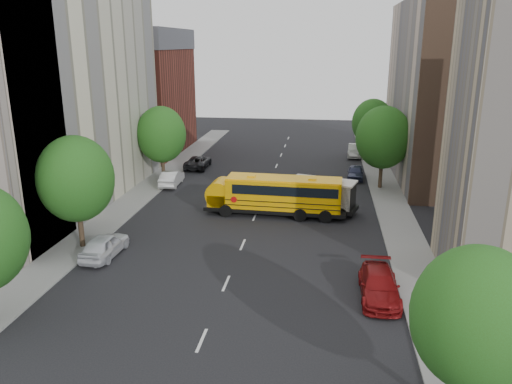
% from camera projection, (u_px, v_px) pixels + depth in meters
% --- Properties ---
extents(ground, '(120.00, 120.00, 0.00)m').
position_uv_depth(ground, '(247.00, 234.00, 37.21)').
color(ground, black).
rests_on(ground, ground).
extents(sidewalk_left, '(3.00, 80.00, 0.12)m').
position_uv_depth(sidewalk_left, '(126.00, 206.00, 43.47)').
color(sidewalk_left, slate).
rests_on(sidewalk_left, ground).
extents(sidewalk_right, '(3.00, 80.00, 0.12)m').
position_uv_depth(sidewalk_right, '(397.00, 219.00, 40.41)').
color(sidewalk_right, slate).
rests_on(sidewalk_right, ground).
extents(lane_markings, '(0.15, 64.00, 0.01)m').
position_uv_depth(lane_markings, '(264.00, 196.00, 46.70)').
color(lane_markings, silver).
rests_on(lane_markings, ground).
extents(building_left_cream, '(10.00, 26.00, 20.00)m').
position_uv_depth(building_left_cream, '(49.00, 89.00, 42.44)').
color(building_left_cream, beige).
rests_on(building_left_cream, ground).
extents(building_left_redbrick, '(10.00, 15.00, 13.00)m').
position_uv_depth(building_left_redbrick, '(143.00, 102.00, 64.32)').
color(building_left_redbrick, maroon).
rests_on(building_left_redbrick, ground).
extents(building_right_far, '(10.00, 22.00, 18.00)m').
position_uv_depth(building_right_far, '(450.00, 91.00, 51.23)').
color(building_right_far, '#BFA895').
rests_on(building_right_far, ground).
extents(building_right_sidewall, '(10.10, 0.30, 18.00)m').
position_uv_depth(building_right_sidewall, '(481.00, 103.00, 40.78)').
color(building_right_sidewall, brown).
rests_on(building_right_sidewall, ground).
extents(street_tree_1, '(5.12, 5.12, 7.90)m').
position_uv_depth(street_tree_1, '(76.00, 179.00, 33.46)').
color(street_tree_1, '#38281C').
rests_on(street_tree_1, ground).
extents(street_tree_2, '(4.99, 4.99, 7.71)m').
position_uv_depth(street_tree_2, '(161.00, 134.00, 50.58)').
color(street_tree_2, '#38281C').
rests_on(street_tree_2, ground).
extents(street_tree_3, '(4.61, 4.61, 7.11)m').
position_uv_depth(street_tree_3, '(477.00, 319.00, 17.39)').
color(street_tree_3, '#38281C').
rests_on(street_tree_3, ground).
extents(street_tree_4, '(5.25, 5.25, 8.10)m').
position_uv_depth(street_tree_4, '(383.00, 137.00, 47.58)').
color(street_tree_4, '#38281C').
rests_on(street_tree_4, ground).
extents(street_tree_5, '(4.86, 4.86, 7.51)m').
position_uv_depth(street_tree_5, '(373.00, 123.00, 59.08)').
color(street_tree_5, '#38281C').
rests_on(street_tree_5, ground).
extents(school_bus, '(11.74, 3.27, 3.28)m').
position_uv_depth(school_bus, '(274.00, 194.00, 41.03)').
color(school_bus, black).
rests_on(school_bus, ground).
extents(safari_truck, '(7.01, 4.08, 2.84)m').
position_uv_depth(safari_truck, '(318.00, 195.00, 41.83)').
color(safari_truck, black).
rests_on(safari_truck, ground).
extents(parked_car_0, '(2.01, 4.69, 1.58)m').
position_uv_depth(parked_car_0, '(104.00, 245.00, 33.19)').
color(parked_car_0, silver).
rests_on(parked_car_0, ground).
extents(parked_car_1, '(1.78, 4.61, 1.50)m').
position_uv_depth(parked_car_1, '(172.00, 178.00, 49.95)').
color(parked_car_1, silver).
rests_on(parked_car_1, ground).
extents(parked_car_2, '(2.40, 5.12, 1.42)m').
position_uv_depth(parked_car_2, '(198.00, 162.00, 56.93)').
color(parked_car_2, black).
rests_on(parked_car_2, ground).
extents(parked_car_3, '(2.11, 5.17, 1.50)m').
position_uv_depth(parked_car_3, '(379.00, 285.00, 27.77)').
color(parked_car_3, maroon).
rests_on(parked_car_3, ground).
extents(parked_car_4, '(1.94, 4.19, 1.39)m').
position_uv_depth(parked_car_4, '(355.00, 172.00, 52.32)').
color(parked_car_4, '#2D3350').
rests_on(parked_car_4, ground).
extents(parked_car_5, '(2.00, 4.85, 1.56)m').
position_uv_depth(parked_car_5, '(355.00, 151.00, 62.66)').
color(parked_car_5, '#A4A49F').
rests_on(parked_car_5, ground).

